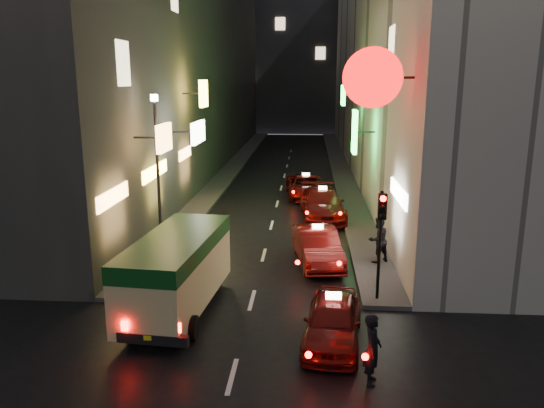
% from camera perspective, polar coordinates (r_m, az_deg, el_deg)
% --- Properties ---
extents(building_left, '(7.64, 52.00, 18.00)m').
position_cam_1_polar(building_left, '(42.50, -9.65, 15.92)').
color(building_left, '#3B3936').
rests_on(building_left, ground).
extents(building_right, '(8.23, 52.00, 18.00)m').
position_cam_1_polar(building_right, '(41.84, 13.07, 15.81)').
color(building_right, '#B1ABA2').
rests_on(building_right, ground).
extents(building_far, '(30.00, 10.00, 22.00)m').
position_cam_1_polar(building_far, '(73.46, 2.73, 16.50)').
color(building_far, '#37363C').
rests_on(building_far, ground).
extents(sidewalk_left, '(1.50, 52.00, 0.15)m').
position_cam_1_polar(sidewalk_left, '(42.33, -4.23, 3.95)').
color(sidewalk_left, '#484543').
rests_on(sidewalk_left, ground).
extents(sidewalk_right, '(1.50, 52.00, 0.15)m').
position_cam_1_polar(sidewalk_right, '(41.97, 7.36, 3.80)').
color(sidewalk_right, '#484543').
rests_on(sidewalk_right, ground).
extents(minibus, '(2.45, 5.72, 2.39)m').
position_cam_1_polar(minibus, '(16.30, -10.19, -6.46)').
color(minibus, '#D3C284').
rests_on(minibus, ground).
extents(taxi_near, '(2.38, 4.79, 1.64)m').
position_cam_1_polar(taxi_near, '(14.64, 6.57, -11.98)').
color(taxi_near, '#620F0C').
rests_on(taxi_near, ground).
extents(taxi_second, '(2.85, 5.32, 1.78)m').
position_cam_1_polar(taxi_second, '(20.47, 4.91, -4.23)').
color(taxi_second, '#620F0C').
rests_on(taxi_second, ground).
extents(taxi_third, '(2.66, 5.62, 1.91)m').
position_cam_1_polar(taxi_third, '(27.08, 5.44, 0.27)').
color(taxi_third, '#620F0C').
rests_on(taxi_third, ground).
extents(taxi_far, '(2.45, 5.00, 1.70)m').
position_cam_1_polar(taxi_far, '(31.78, 3.65, 2.08)').
color(taxi_far, '#620F0C').
rests_on(taxi_far, ground).
extents(pedestrian_crossing, '(0.50, 0.69, 1.95)m').
position_cam_1_polar(pedestrian_crossing, '(12.89, 10.77, -14.64)').
color(pedestrian_crossing, black).
rests_on(pedestrian_crossing, ground).
extents(pedestrian_sidewalk, '(0.90, 0.82, 2.02)m').
position_cam_1_polar(pedestrian_sidewalk, '(20.41, 11.36, -3.46)').
color(pedestrian_sidewalk, black).
rests_on(pedestrian_sidewalk, sidewalk_right).
extents(traffic_light, '(0.26, 0.43, 3.50)m').
position_cam_1_polar(traffic_light, '(16.53, 11.67, -1.96)').
color(traffic_light, black).
rests_on(traffic_light, sidewalk_right).
extents(lamp_post, '(0.28, 0.28, 6.22)m').
position_cam_1_polar(lamp_post, '(21.43, -12.22, 4.33)').
color(lamp_post, black).
rests_on(lamp_post, sidewalk_left).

